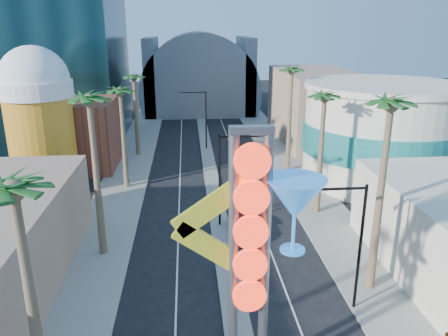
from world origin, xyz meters
TOP-DOWN VIEW (x-y plane):
  - sidewalk_west at (-9.50, 35.00)m, footprint 5.00×100.00m
  - sidewalk_east at (9.50, 35.00)m, footprint 5.00×100.00m
  - median at (0.00, 38.00)m, footprint 1.60×84.00m
  - brick_filler_west at (-16.00, 38.00)m, footprint 10.00×10.00m
  - filler_east at (16.00, 48.00)m, footprint 10.00×20.00m
  - beer_mug at (-17.00, 30.00)m, footprint 7.00×7.00m
  - turquoise_building at (18.00, 30.00)m, footprint 16.60×16.60m
  - canopy at (0.00, 72.00)m, footprint 22.00×16.00m
  - neon_sign at (0.82, 2.96)m, footprint 6.53×2.60m
  - streetlight_0 at (0.55, 20.00)m, footprint 3.79×0.25m
  - streetlight_1 at (-0.55, 44.00)m, footprint 3.79×0.25m
  - streetlight_2 at (6.72, 8.00)m, footprint 3.45×0.25m
  - palm_0 at (-9.00, 2.00)m, footprint 2.40×2.40m
  - palm_1 at (-9.00, 16.00)m, footprint 2.40×2.40m
  - palm_2 at (-9.00, 30.00)m, footprint 2.40×2.40m
  - palm_3 at (-9.00, 42.00)m, footprint 2.40×2.40m
  - palm_5 at (9.00, 10.00)m, footprint 2.40×2.40m
  - palm_6 at (9.00, 22.00)m, footprint 2.40×2.40m
  - palm_7 at (9.00, 34.00)m, footprint 2.40×2.40m
  - red_pickup at (1.88, 18.36)m, footprint 2.29×4.83m
  - pedestrian_b at (8.99, 22.36)m, footprint 0.85×0.69m

SIDE VIEW (x-z plane):
  - sidewalk_west at x=-9.50m, z-range 0.00..0.15m
  - sidewalk_east at x=9.50m, z-range 0.00..0.15m
  - median at x=0.00m, z-range 0.00..0.15m
  - red_pickup at x=1.88m, z-range 0.00..1.33m
  - pedestrian_b at x=8.99m, z-range 0.15..1.82m
  - brick_filler_west at x=-16.00m, z-range 0.00..8.00m
  - canopy at x=0.00m, z-range -6.69..15.31m
  - streetlight_2 at x=6.72m, z-range 0.83..8.83m
  - streetlight_0 at x=0.55m, z-range 0.88..8.88m
  - streetlight_1 at x=-0.55m, z-range 0.88..8.88m
  - filler_east at x=16.00m, z-range 0.00..10.00m
  - turquoise_building at x=18.00m, z-range -0.05..10.55m
  - neon_sign at x=0.82m, z-range 1.03..13.58m
  - beer_mug at x=-17.00m, z-range 0.59..15.09m
  - palm_2 at x=-9.00m, z-range 3.88..15.08m
  - palm_3 at x=-9.00m, z-range 3.88..15.08m
  - palm_0 at x=-9.00m, z-range 4.08..15.78m
  - palm_6 at x=9.00m, z-range 4.08..15.78m
  - palm_1 at x=-9.00m, z-range 4.47..17.17m
  - palm_7 at x=9.00m, z-range 4.47..17.17m
  - palm_5 at x=9.00m, z-range 4.67..17.87m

